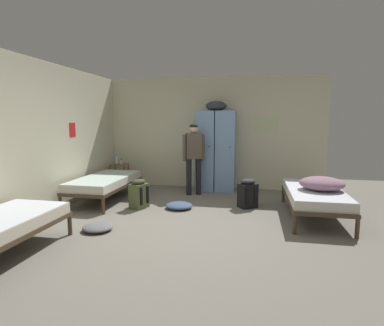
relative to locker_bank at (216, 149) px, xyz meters
The scene contains 14 objects.
ground_plane 2.76m from the locker_bank, 92.40° to the right, with size 9.17×9.17×0.00m, color slate.
room_backdrop 1.92m from the locker_bank, 140.50° to the right, with size 5.23×5.79×2.65m.
locker_bank is the anchor object (origin of this frame).
shelf_unit 2.45m from the locker_bank, behind, with size 0.38×0.30×0.57m.
bed_left_rear 2.59m from the locker_bank, 146.84° to the right, with size 0.90×1.90×0.49m.
bed_right 2.65m from the locker_bank, 42.62° to the right, with size 0.90×1.90×0.49m.
bedding_heap 2.73m from the locker_bank, 42.63° to the right, with size 0.72×0.63×0.22m.
person_traveler 0.70m from the locker_bank, 126.49° to the right, with size 0.46×0.32×1.56m.
water_bottle 2.46m from the locker_bank, behind, with size 0.06×0.06×0.24m.
lotion_bottle 2.32m from the locker_bank, behind, with size 0.05×0.05×0.14m.
backpack_olive 2.29m from the locker_bank, 124.59° to the right, with size 0.40×0.39×0.55m.
backpack_black 1.72m from the locker_bank, 60.39° to the right, with size 0.41×0.41×0.55m.
clothes_pile_denim 1.98m from the locker_bank, 105.61° to the right, with size 0.50×0.48×0.11m.
clothes_pile_grey 3.51m from the locker_bank, 114.28° to the right, with size 0.45×0.43×0.10m.
Camera 1 is at (0.98, -4.67, 1.64)m, focal length 29.42 mm.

